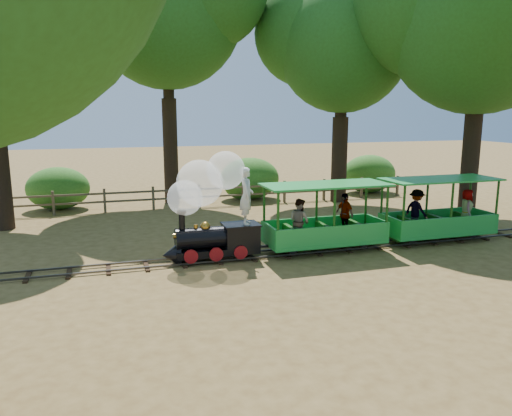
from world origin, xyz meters
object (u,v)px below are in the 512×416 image
object	(u,v)px
carriage_rear	(437,215)
fence	(221,193)
locomotive	(209,199)
carriage_front	(323,224)

from	to	relation	value
carriage_rear	fence	distance (m)	9.60
carriage_rear	locomotive	bearing A→B (deg)	179.60
carriage_front	carriage_rear	world-z (taller)	same
carriage_rear	fence	bearing A→B (deg)	123.67
carriage_front	fence	bearing A→B (deg)	98.94
carriage_front	fence	world-z (taller)	carriage_front
locomotive	fence	world-z (taller)	locomotive
locomotive	carriage_rear	size ratio (longest dim) A/B	0.84
locomotive	fence	distance (m)	8.32
carriage_front	locomotive	bearing A→B (deg)	178.61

